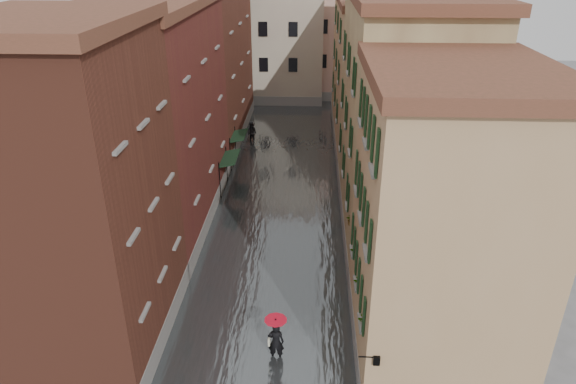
# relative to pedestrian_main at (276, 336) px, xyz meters

# --- Properties ---
(ground) EXTENTS (120.00, 120.00, 0.00)m
(ground) POSITION_rel_pedestrian_main_xyz_m (-0.75, 3.02, -1.22)
(ground) COLOR #5A5B5D
(ground) RESTS_ON ground
(floodwater) EXTENTS (10.00, 60.00, 0.20)m
(floodwater) POSITION_rel_pedestrian_main_xyz_m (-0.75, 16.02, -1.12)
(floodwater) COLOR #464B4E
(floodwater) RESTS_ON ground
(building_left_near) EXTENTS (6.00, 8.00, 13.00)m
(building_left_near) POSITION_rel_pedestrian_main_xyz_m (-7.75, 1.02, 5.28)
(building_left_near) COLOR brown
(building_left_near) RESTS_ON ground
(building_left_mid) EXTENTS (6.00, 14.00, 12.50)m
(building_left_mid) POSITION_rel_pedestrian_main_xyz_m (-7.75, 12.02, 5.03)
(building_left_mid) COLOR #59251C
(building_left_mid) RESTS_ON ground
(building_left_far) EXTENTS (6.00, 16.00, 14.00)m
(building_left_far) POSITION_rel_pedestrian_main_xyz_m (-7.75, 27.02, 5.78)
(building_left_far) COLOR brown
(building_left_far) RESTS_ON ground
(building_right_near) EXTENTS (6.00, 8.00, 11.50)m
(building_right_near) POSITION_rel_pedestrian_main_xyz_m (6.25, 1.02, 4.53)
(building_right_near) COLOR #A78056
(building_right_near) RESTS_ON ground
(building_right_mid) EXTENTS (6.00, 14.00, 13.00)m
(building_right_mid) POSITION_rel_pedestrian_main_xyz_m (6.25, 12.02, 5.28)
(building_right_mid) COLOR tan
(building_right_mid) RESTS_ON ground
(building_right_far) EXTENTS (6.00, 16.00, 11.50)m
(building_right_far) POSITION_rel_pedestrian_main_xyz_m (6.25, 27.02, 4.53)
(building_right_far) COLOR #A78056
(building_right_far) RESTS_ON ground
(building_end_cream) EXTENTS (12.00, 9.00, 13.00)m
(building_end_cream) POSITION_rel_pedestrian_main_xyz_m (-3.75, 41.02, 5.28)
(building_end_cream) COLOR #B6AE91
(building_end_cream) RESTS_ON ground
(building_end_pink) EXTENTS (10.00, 9.00, 12.00)m
(building_end_pink) POSITION_rel_pedestrian_main_xyz_m (5.25, 43.02, 4.78)
(building_end_pink) COLOR tan
(building_end_pink) RESTS_ON ground
(awning_near) EXTENTS (1.09, 2.96, 2.80)m
(awning_near) POSITION_rel_pedestrian_main_xyz_m (-4.24, 15.84, 1.24)
(awning_near) COLOR black
(awning_near) RESTS_ON ground
(awning_far) EXTENTS (1.09, 2.71, 2.80)m
(awning_far) POSITION_rel_pedestrian_main_xyz_m (-4.24, 20.38, 1.23)
(awning_far) COLOR black
(awning_far) RESTS_ON ground
(wall_lantern) EXTENTS (0.71, 0.22, 0.35)m
(wall_lantern) POSITION_rel_pedestrian_main_xyz_m (3.58, -2.98, 1.78)
(wall_lantern) COLOR black
(wall_lantern) RESTS_ON ground
(window_planters) EXTENTS (0.59, 8.45, 0.84)m
(window_planters) POSITION_rel_pedestrian_main_xyz_m (3.37, 2.35, 2.29)
(window_planters) COLOR #955F30
(window_planters) RESTS_ON ground
(pedestrian_main) EXTENTS (0.93, 0.93, 2.06)m
(pedestrian_main) POSITION_rel_pedestrian_main_xyz_m (0.00, 0.00, 0.00)
(pedestrian_main) COLOR black
(pedestrian_main) RESTS_ON ground
(pedestrian_far) EXTENTS (1.10, 0.99, 1.85)m
(pedestrian_far) POSITION_rel_pedestrian_main_xyz_m (-3.84, 25.60, -0.30)
(pedestrian_far) COLOR black
(pedestrian_far) RESTS_ON ground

